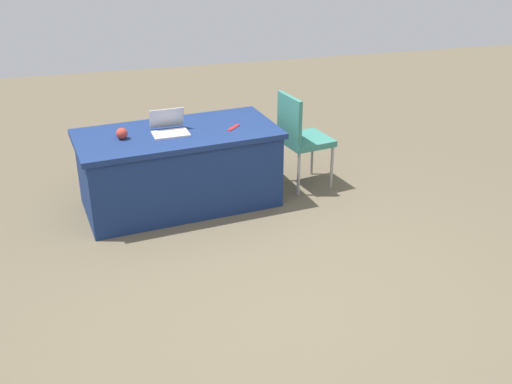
{
  "coord_description": "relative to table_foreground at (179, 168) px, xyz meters",
  "views": [
    {
      "loc": [
        1.15,
        3.34,
        2.64
      ],
      "look_at": [
        0.17,
        -0.17,
        0.9
      ],
      "focal_mm": 43.16,
      "sensor_mm": 36.0,
      "label": 1
    }
  ],
  "objects": [
    {
      "name": "table_foreground",
      "position": [
        0.0,
        0.0,
        0.0
      ],
      "size": [
        1.92,
        1.09,
        0.73
      ],
      "rotation": [
        0.0,
        0.0,
        0.12
      ],
      "color": "navy",
      "rests_on": "ground"
    },
    {
      "name": "laptop_silver",
      "position": [
        0.07,
        0.02,
        0.4
      ],
      "size": [
        0.34,
        0.31,
        0.21
      ],
      "rotation": [
        0.0,
        0.0,
        0.07
      ],
      "color": "silver",
      "rests_on": "table_foreground"
    },
    {
      "name": "scissors_red",
      "position": [
        -0.52,
        0.05,
        0.37
      ],
      "size": [
        0.15,
        0.16,
        0.01
      ],
      "primitive_type": "cube",
      "rotation": [
        0.0,
        0.0,
        0.83
      ],
      "color": "red",
      "rests_on": "table_foreground"
    },
    {
      "name": "chair_tucked_left",
      "position": [
        -1.22,
        -0.08,
        0.18
      ],
      "size": [
        0.51,
        0.51,
        0.96
      ],
      "rotation": [
        0.0,
        0.0,
        1.76
      ],
      "color": "#9E9993",
      "rests_on": "ground"
    },
    {
      "name": "yarn_ball",
      "position": [
        0.49,
        0.06,
        0.41
      ],
      "size": [
        0.1,
        0.1,
        0.1
      ],
      "primitive_type": "sphere",
      "color": "#B2382D",
      "rests_on": "table_foreground"
    },
    {
      "name": "ground_plane",
      "position": [
        -0.43,
        1.93,
        -0.37
      ],
      "size": [
        14.4,
        14.4,
        0.0
      ],
      "primitive_type": "plane",
      "color": "brown"
    }
  ]
}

